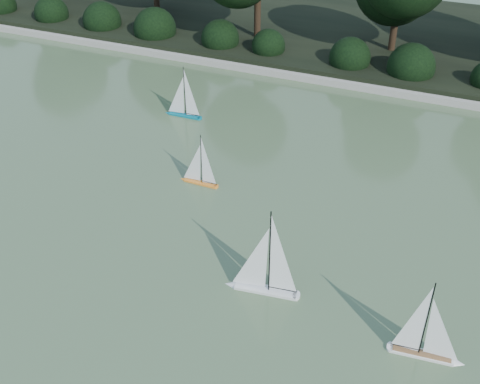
% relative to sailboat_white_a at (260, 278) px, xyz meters
% --- Properties ---
extents(ground, '(80.00, 80.00, 0.00)m').
position_rel_sailboat_white_a_xyz_m(ground, '(-1.08, -0.79, -0.26)').
color(ground, '#415331').
rests_on(ground, ground).
extents(pond_coping, '(40.00, 0.35, 0.18)m').
position_rel_sailboat_white_a_xyz_m(pond_coping, '(-1.08, 8.21, -0.17)').
color(pond_coping, gray).
rests_on(pond_coping, ground).
extents(far_bank, '(40.00, 8.00, 0.30)m').
position_rel_sailboat_white_a_xyz_m(far_bank, '(-1.08, 12.21, -0.11)').
color(far_bank, black).
rests_on(far_bank, ground).
extents(shrub_hedge, '(29.10, 1.10, 1.10)m').
position_rel_sailboat_white_a_xyz_m(shrub_hedge, '(-1.08, 9.11, 0.19)').
color(shrub_hedge, black).
rests_on(shrub_hedge, ground).
extents(sailboat_white_a, '(1.23, 0.35, 1.68)m').
position_rel_sailboat_white_a_xyz_m(sailboat_white_a, '(0.00, 0.00, 0.00)').
color(sailboat_white_a, silver).
rests_on(sailboat_white_a, ground).
extents(sailboat_white_b, '(1.08, 0.28, 1.47)m').
position_rel_sailboat_white_a_xyz_m(sailboat_white_b, '(2.65, -0.33, -0.04)').
color(sailboat_white_b, white).
rests_on(sailboat_white_b, ground).
extents(sailboat_orange, '(0.86, 0.15, 1.18)m').
position_rel_sailboat_white_a_xyz_m(sailboat_orange, '(-2.30, 2.42, -0.08)').
color(sailboat_orange, orange).
rests_on(sailboat_orange, ground).
extents(sailboat_teal, '(1.00, 0.18, 1.36)m').
position_rel_sailboat_white_a_xyz_m(sailboat_teal, '(-3.99, 4.96, -0.05)').
color(sailboat_teal, '#03687B').
rests_on(sailboat_teal, ground).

